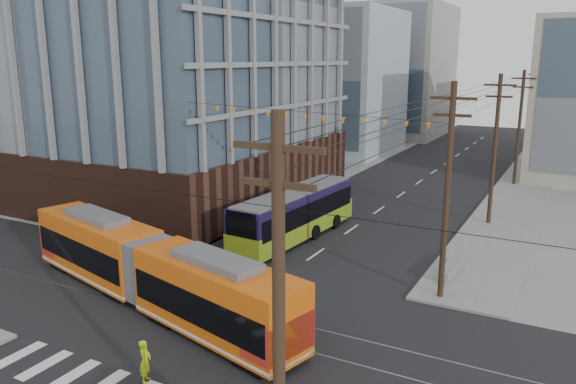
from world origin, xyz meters
name	(u,v)px	position (x,y,z in m)	size (l,w,h in m)	color
ground	(171,356)	(0.00, 0.00, 0.00)	(160.00, 160.00, 0.00)	slate
office_building	(137,32)	(-22.00, 23.00, 14.30)	(30.00, 25.00, 28.60)	#381E16
bg_bldg_nw_near	(324,82)	(-17.00, 52.00, 9.00)	(18.00, 16.00, 18.00)	#8C99A5
bg_bldg_nw_far	(393,71)	(-14.00, 72.00, 10.00)	(16.00, 18.00, 20.00)	gray
utility_pole_near	(279,348)	(8.50, -6.00, 5.50)	(0.30, 0.30, 11.00)	black
utility_pole_far	(534,115)	(8.50, 56.00, 5.50)	(0.30, 0.30, 11.00)	black
streetcar	(151,270)	(-4.03, 3.47, 1.83)	(19.02, 2.67, 3.67)	#D6580E
city_bus	(295,214)	(-2.67, 16.31, 1.72)	(2.64, 12.17, 3.45)	#181033
parked_car_silver	(250,228)	(-5.52, 15.14, 0.66)	(1.40, 4.01, 1.32)	#ABB0B8
parked_car_white	(260,219)	(-6.03, 17.29, 0.62)	(1.74, 4.27, 1.24)	silver
parked_car_grey	(310,199)	(-5.41, 24.33, 0.64)	(2.13, 4.62, 1.28)	gray
pedestrian	(145,361)	(0.40, -1.93, 0.85)	(0.62, 0.41, 1.70)	#C9F214
jersey_barrier	(451,269)	(8.30, 14.46, 0.36)	(0.82, 3.63, 0.73)	slate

